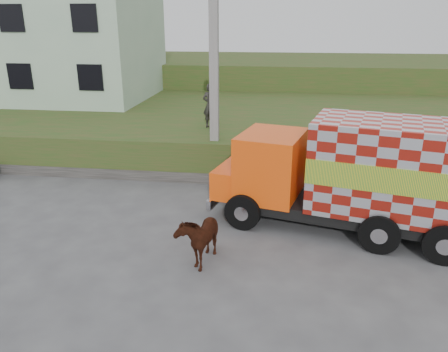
# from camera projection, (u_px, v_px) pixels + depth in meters

# --- Properties ---
(ground) EXTENTS (120.00, 120.00, 0.00)m
(ground) POSITION_uv_depth(u_px,v_px,m) (226.00, 237.00, 12.01)
(ground) COLOR #474749
(ground) RESTS_ON ground
(embankment) EXTENTS (40.00, 12.00, 1.50)m
(embankment) POSITION_uv_depth(u_px,v_px,m) (252.00, 127.00, 21.08)
(embankment) COLOR #28521B
(embankment) RESTS_ON ground
(embankment_far) EXTENTS (40.00, 12.00, 3.00)m
(embankment_far) POSITION_uv_depth(u_px,v_px,m) (264.00, 79.00, 32.02)
(embankment_far) COLOR #28521B
(embankment_far) RESTS_ON ground
(retaining_strip) EXTENTS (16.00, 0.50, 0.40)m
(retaining_strip) POSITION_uv_depth(u_px,v_px,m) (186.00, 176.00, 16.10)
(retaining_strip) COLOR #595651
(retaining_strip) RESTS_ON ground
(building) EXTENTS (10.00, 8.00, 6.00)m
(building) POSITION_uv_depth(u_px,v_px,m) (58.00, 41.00, 23.97)
(building) COLOR #B0CAAC
(building) RESTS_ON embankment
(utility_pole) EXTENTS (1.20, 0.30, 8.00)m
(utility_pole) POSITION_uv_depth(u_px,v_px,m) (214.00, 68.00, 15.04)
(utility_pole) COLOR gray
(utility_pole) RESTS_ON ground
(cargo_truck) EXTENTS (7.50, 3.92, 3.20)m
(cargo_truck) POSITION_uv_depth(u_px,v_px,m) (357.00, 175.00, 11.91)
(cargo_truck) COLOR black
(cargo_truck) RESTS_ON ground
(cow) EXTENTS (0.98, 1.68, 1.33)m
(cow) POSITION_uv_depth(u_px,v_px,m) (199.00, 236.00, 10.66)
(cow) COLOR black
(cow) RESTS_ON ground
(pedestrian) EXTENTS (0.72, 0.55, 1.79)m
(pedestrian) POSITION_uv_depth(u_px,v_px,m) (210.00, 106.00, 17.43)
(pedestrian) COLOR #2A2725
(pedestrian) RESTS_ON embankment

